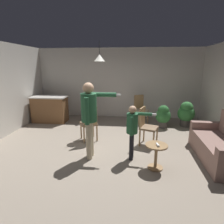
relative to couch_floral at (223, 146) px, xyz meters
name	(u,v)px	position (x,y,z in m)	size (l,w,h in m)	color
ground	(109,151)	(-2.56, 0.18, -0.33)	(7.68, 7.68, 0.00)	gray
wall_back	(118,83)	(-2.56, 3.38, 1.02)	(6.40, 0.10, 2.70)	beige
couch_floral	(223,146)	(0.00, 0.00, 0.00)	(0.91, 1.83, 1.00)	#8C6B60
kitchen_counter	(50,109)	(-5.01, 2.37, 0.15)	(1.26, 0.66, 0.95)	brown
side_table_by_couch	(156,154)	(-1.51, -0.51, 0.00)	(0.44, 0.44, 0.52)	#99754C
person_adult	(90,113)	(-2.92, -0.18, 0.72)	(0.84, 0.49, 1.70)	tan
person_child	(133,127)	(-1.99, -0.15, 0.43)	(0.64, 0.35, 1.22)	black
dining_chair_by_counter	(146,125)	(-1.63, 0.66, 0.21)	(0.54, 0.54, 1.00)	#99754C
dining_chair_near_wall	(140,108)	(-1.70, 2.64, 0.21)	(0.57, 0.57, 1.00)	#99754C
dining_chair_centre_back	(89,107)	(-3.58, 2.61, 0.21)	(0.48, 0.48, 1.00)	#99754C
dining_chair_spare	(89,122)	(-3.16, 0.74, 0.21)	(0.57, 0.57, 1.00)	#99754C
potted_plant_corner	(163,115)	(-0.96, 2.12, 0.09)	(0.50, 0.50, 0.76)	#4C4742
potted_plant_by_wall	(186,113)	(-0.16, 2.33, 0.14)	(0.56, 0.56, 0.86)	#4C4742
spare_remote_on_table	(158,145)	(-1.50, -0.55, 0.21)	(0.04, 0.13, 0.04)	white
ceiling_light_pendant	(99,58)	(-2.97, 1.45, 1.92)	(0.32, 0.32, 0.55)	silver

